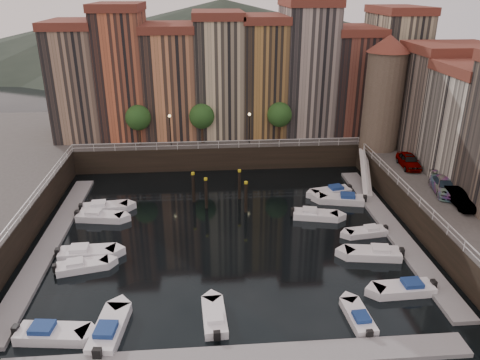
{
  "coord_description": "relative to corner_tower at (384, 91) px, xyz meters",
  "views": [
    {
      "loc": [
        -1.79,
        -39.94,
        22.16
      ],
      "look_at": [
        1.75,
        4.0,
        3.62
      ],
      "focal_mm": 35.0,
      "sensor_mm": 36.0,
      "label": 1
    }
  ],
  "objects": [
    {
      "name": "car_c",
      "position": [
        1.64,
        -14.1,
        -6.45
      ],
      "size": [
        3.08,
        5.46,
        1.49
      ],
      "primitive_type": "imported",
      "rotation": [
        0.0,
        0.0,
        -0.2
      ],
      "color": "gray",
      "rests_on": "quay_right"
    },
    {
      "name": "car_a",
      "position": [
        1.02,
        -7.01,
        -6.43
      ],
      "size": [
        2.12,
        4.59,
        1.52
      ],
      "primitive_type": "imported",
      "rotation": [
        0.0,
        0.0,
        -0.07
      ],
      "color": "gray",
      "rests_on": "quay_right"
    },
    {
      "name": "boat_right_2",
      "position": [
        -6.54,
        -16.37,
        -9.88
      ],
      "size": [
        4.16,
        1.94,
        0.94
      ],
      "rotation": [
        0.0,
        0.0,
        3.26
      ],
      "color": "white",
      "rests_on": "ground"
    },
    {
      "name": "gangway",
      "position": [
        -2.9,
        -4.5,
        -8.28
      ],
      "size": [
        2.78,
        8.32,
        3.73
      ],
      "color": "white",
      "rests_on": "ground"
    },
    {
      "name": "boat_extra_964",
      "position": [
        -10.78,
        -12.53,
        -9.83
      ],
      "size": [
        4.89,
        2.67,
        1.09
      ],
      "rotation": [
        0.0,
        0.0,
        6.06
      ],
      "color": "white",
      "rests_on": "ground"
    },
    {
      "name": "boat_right_1",
      "position": [
        -7.25,
        -20.3,
        -9.81
      ],
      "size": [
        5.14,
        2.49,
        1.15
      ],
      "rotation": [
        0.0,
        0.0,
        3.0
      ],
      "color": "white",
      "rests_on": "ground"
    },
    {
      "name": "car_b",
      "position": [
        1.85,
        -16.98,
        -6.42
      ],
      "size": [
        1.81,
        4.74,
        1.54
      ],
      "primitive_type": "imported",
      "rotation": [
        0.0,
        0.0,
        -0.04
      ],
      "color": "gray",
      "rests_on": "quay_right"
    },
    {
      "name": "mountains",
      "position": [
        -18.28,
        95.5,
        -2.28
      ],
      "size": [
        145.0,
        100.0,
        18.0
      ],
      "color": "#2D382D",
      "rests_on": "ground"
    },
    {
      "name": "quay_far",
      "position": [
        -20.0,
        11.5,
        -8.69
      ],
      "size": [
        80.0,
        20.0,
        3.0
      ],
      "primitive_type": "cube",
      "color": "black",
      "rests_on": "ground"
    },
    {
      "name": "boat_left_3",
      "position": [
        -32.66,
        -11.18,
        -9.82
      ],
      "size": [
        5.0,
        2.48,
        1.12
      ],
      "rotation": [
        0.0,
        0.0,
        -0.16
      ],
      "color": "white",
      "rests_on": "ground"
    },
    {
      "name": "boat_left_0",
      "position": [
        -32.51,
        -28.48,
        -9.8
      ],
      "size": [
        5.16,
        2.38,
        1.16
      ],
      "rotation": [
        0.0,
        0.0,
        -0.12
      ],
      "color": "white",
      "rests_on": "ground"
    },
    {
      "name": "boat_near_1",
      "position": [
        -21.45,
        -27.66,
        -9.85
      ],
      "size": [
        1.83,
        4.45,
        1.01
      ],
      "rotation": [
        0.0,
        0.0,
        1.63
      ],
      "color": "white",
      "rests_on": "ground"
    },
    {
      "name": "promenade_trees",
      "position": [
        -21.33,
        3.7,
        -3.61
      ],
      "size": [
        21.2,
        3.2,
        5.2
      ],
      "color": "black",
      "rests_on": "quay_far"
    },
    {
      "name": "far_terrace",
      "position": [
        -16.69,
        9.0,
        0.76
      ],
      "size": [
        48.7,
        10.3,
        17.5
      ],
      "color": "#95775F",
      "rests_on": "quay_far"
    },
    {
      "name": "ground",
      "position": [
        -20.0,
        -14.5,
        -10.19
      ],
      "size": [
        200.0,
        200.0,
        0.0
      ],
      "primitive_type": "plane",
      "color": "black",
      "rests_on": "ground"
    },
    {
      "name": "corner_tower",
      "position": [
        0.0,
        0.0,
        0.0
      ],
      "size": [
        5.2,
        5.2,
        13.8
      ],
      "color": "#6B5B4C",
      "rests_on": "quay_right"
    },
    {
      "name": "dock_near",
      "position": [
        -20.0,
        -31.5,
        -10.02
      ],
      "size": [
        30.0,
        2.0,
        0.35
      ],
      "primitive_type": "cube",
      "color": "gray",
      "rests_on": "ground"
    },
    {
      "name": "boat_left_4",
      "position": [
        -32.56,
        -9.09,
        -9.81
      ],
      "size": [
        5.05,
        2.26,
        1.14
      ],
      "rotation": [
        0.0,
        0.0,
        0.1
      ],
      "color": "white",
      "rests_on": "ground"
    },
    {
      "name": "boat_right_0",
      "position": [
        -6.6,
        -25.49,
        -9.82
      ],
      "size": [
        4.89,
        1.93,
        1.11
      ],
      "rotation": [
        0.0,
        0.0,
        3.18
      ],
      "color": "white",
      "rests_on": "ground"
    },
    {
      "name": "boat_left_1",
      "position": [
        -32.38,
        -20.2,
        -9.85
      ],
      "size": [
        4.57,
        2.5,
        1.02
      ],
      "rotation": [
        0.0,
        0.0,
        0.22
      ],
      "color": "white",
      "rests_on": "ground"
    },
    {
      "name": "boat_near_0",
      "position": [
        -28.65,
        -28.46,
        -9.79
      ],
      "size": [
        2.44,
        5.31,
        1.2
      ],
      "rotation": [
        0.0,
        0.0,
        1.45
      ],
      "color": "white",
      "rests_on": "ground"
    },
    {
      "name": "street_lamps",
      "position": [
        -21.0,
        2.7,
        -4.3
      ],
      "size": [
        10.36,
        0.36,
        4.18
      ],
      "color": "black",
      "rests_on": "quay_far"
    },
    {
      "name": "dock_right",
      "position": [
        -3.8,
        -15.5,
        -10.02
      ],
      "size": [
        2.0,
        28.0,
        0.35
      ],
      "primitive_type": "cube",
      "color": "gray",
      "rests_on": "ground"
    },
    {
      "name": "boat_right_3",
      "position": [
        -6.87,
        -9.17,
        -9.8
      ],
      "size": [
        5.2,
        2.81,
        1.16
      ],
      "rotation": [
        0.0,
        0.0,
        2.93
      ],
      "color": "white",
      "rests_on": "ground"
    },
    {
      "name": "mooring_pilings",
      "position": [
        -20.14,
        -8.71,
        -8.54
      ],
      "size": [
        5.83,
        3.69,
        3.78
      ],
      "color": "black",
      "rests_on": "ground"
    },
    {
      "name": "railings",
      "position": [
        -20.0,
        -9.62,
        -6.41
      ],
      "size": [
        36.08,
        34.04,
        0.52
      ],
      "color": "white",
      "rests_on": "ground"
    },
    {
      "name": "boat_right_4",
      "position": [
        -7.48,
        -6.98,
        -9.83
      ],
      "size": [
        4.86,
        2.63,
        1.09
      ],
      "rotation": [
        0.0,
        0.0,
        3.36
      ],
      "color": "white",
      "rests_on": "ground"
    },
    {
      "name": "boat_left_2",
      "position": [
        -32.43,
        -18.18,
        -9.8
      ],
      "size": [
        5.11,
        2.04,
        1.17
      ],
      "rotation": [
        0.0,
        0.0,
        0.04
      ],
      "color": "white",
      "rests_on": "ground"
    },
    {
      "name": "boat_near_3",
      "position": [
        -11.24,
        -28.45,
        -9.88
      ],
      "size": [
        1.72,
        4.16,
        0.94
      ],
      "rotation": [
        0.0,
        0.0,
        1.63
      ],
      "color": "white",
      "rests_on": "ground"
    },
    {
      "name": "dock_left",
      "position": [
        -36.2,
        -15.5,
        -10.02
      ],
      "size": [
        2.0,
        28.0,
        0.35
      ],
      "primitive_type": "cube",
      "color": "gray",
      "rests_on": "ground"
    }
  ]
}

